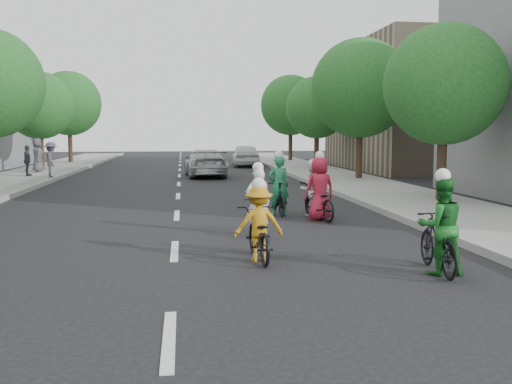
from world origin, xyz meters
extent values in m
plane|color=black|center=(0.00, 0.00, 0.00)|extent=(120.00, 120.00, 0.00)
cube|color=#999993|center=(-6.05, 10.00, 0.09)|extent=(0.18, 80.00, 0.18)
cube|color=gray|center=(8.00, 10.00, 0.07)|extent=(4.00, 80.00, 0.15)
cube|color=#999993|center=(6.05, 10.00, 0.09)|extent=(0.18, 80.00, 0.18)
cube|color=gray|center=(16.00, 24.00, 4.00)|extent=(10.00, 14.00, 8.00)
cylinder|color=black|center=(-8.20, 24.00, 1.14)|extent=(0.32, 0.32, 2.27)
sphere|color=#1C511B|center=(-8.20, 24.00, 3.97)|extent=(4.00, 4.00, 4.00)
cylinder|color=black|center=(-8.20, 33.00, 1.24)|extent=(0.32, 0.32, 2.48)
sphere|color=#1C511B|center=(-8.20, 33.00, 4.53)|extent=(4.80, 4.80, 4.80)
cylinder|color=black|center=(8.80, 6.60, 1.14)|extent=(0.32, 0.32, 2.27)
sphere|color=#1C511B|center=(8.80, 6.60, 3.97)|extent=(4.00, 4.00, 4.00)
cylinder|color=black|center=(8.80, 15.60, 1.24)|extent=(0.32, 0.32, 2.48)
sphere|color=#1C511B|center=(8.80, 15.60, 4.53)|extent=(4.80, 4.80, 4.80)
cylinder|color=black|center=(8.80, 24.60, 1.14)|extent=(0.32, 0.32, 2.27)
sphere|color=#1C511B|center=(8.80, 24.60, 3.97)|extent=(4.00, 4.00, 4.00)
cylinder|color=black|center=(8.80, 33.60, 1.24)|extent=(0.32, 0.32, 2.48)
sphere|color=#1C511B|center=(8.80, 33.60, 4.53)|extent=(4.80, 4.80, 4.80)
imported|color=black|center=(3.89, 3.72, 0.49)|extent=(1.00, 1.97, 0.99)
imported|color=#B01C35|center=(3.89, 3.62, 0.88)|extent=(0.95, 0.71, 1.75)
sphere|color=white|center=(3.89, 3.62, 1.77)|extent=(0.26, 0.26, 0.26)
imported|color=black|center=(4.51, -2.38, 0.53)|extent=(0.66, 1.79, 1.05)
imported|color=#16651F|center=(4.51, -2.48, 0.83)|extent=(0.86, 0.70, 1.66)
sphere|color=white|center=(4.51, -2.48, 1.68)|extent=(0.26, 0.26, 0.26)
imported|color=black|center=(1.91, 1.57, 0.41)|extent=(0.54, 1.55, 0.81)
imported|color=white|center=(1.91, 1.47, 0.79)|extent=(0.58, 0.38, 1.58)
sphere|color=white|center=(1.91, 1.47, 1.60)|extent=(0.26, 0.26, 0.26)
imported|color=black|center=(3.87, 4.47, 0.47)|extent=(0.81, 1.86, 0.95)
imported|color=white|center=(3.87, 4.37, 0.74)|extent=(0.78, 0.64, 1.49)
sphere|color=white|center=(3.87, 4.37, 1.51)|extent=(0.26, 0.26, 0.26)
imported|color=black|center=(1.58, -0.99, 0.48)|extent=(0.75, 1.88, 0.97)
imported|color=#C38215|center=(1.58, -1.09, 0.71)|extent=(0.95, 0.58, 1.43)
sphere|color=white|center=(1.58, -1.09, 1.45)|extent=(0.26, 0.26, 0.26)
imported|color=black|center=(2.92, 4.73, 0.49)|extent=(0.54, 1.65, 0.98)
imported|color=#238250|center=(2.92, 4.63, 0.87)|extent=(0.65, 0.45, 1.73)
sphere|color=white|center=(2.92, 4.63, 1.75)|extent=(0.26, 0.26, 0.26)
imported|color=#A1A2A6|center=(1.40, 19.28, 0.74)|extent=(2.35, 5.19, 1.47)
imported|color=silver|center=(4.56, 28.07, 0.78)|extent=(2.07, 4.66, 1.56)
imported|color=#4D4B58|center=(-6.30, 17.91, 1.03)|extent=(0.93, 1.27, 1.77)
imported|color=#494A56|center=(-7.75, 19.10, 0.94)|extent=(0.46, 0.96, 1.58)
imported|color=#514F5C|center=(-7.91, 21.90, 1.10)|extent=(0.89, 1.08, 1.90)
camera|label=1|loc=(0.18, -11.52, 2.42)|focal=40.00mm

